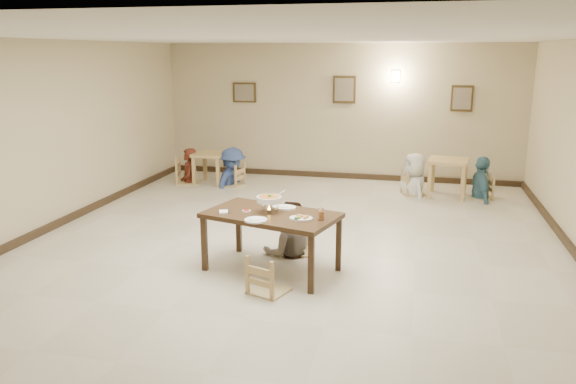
% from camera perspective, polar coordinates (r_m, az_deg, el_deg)
% --- Properties ---
extents(floor, '(10.00, 10.00, 0.00)m').
position_cam_1_polar(floor, '(8.21, 0.17, -5.92)').
color(floor, beige).
rests_on(floor, ground).
extents(ceiling, '(10.00, 10.00, 0.00)m').
position_cam_1_polar(ceiling, '(7.72, 0.18, 15.52)').
color(ceiling, silver).
rests_on(ceiling, wall_back).
extents(wall_back, '(10.00, 0.00, 10.00)m').
position_cam_1_polar(wall_back, '(12.70, 5.25, 8.09)').
color(wall_back, '#C6B58F').
rests_on(wall_back, floor).
extents(wall_front, '(10.00, 0.00, 10.00)m').
position_cam_1_polar(wall_front, '(3.31, -19.76, -9.87)').
color(wall_front, '#C6B58F').
rests_on(wall_front, floor).
extents(wall_left, '(0.00, 10.00, 10.00)m').
position_cam_1_polar(wall_left, '(9.54, -24.06, 4.98)').
color(wall_left, '#C6B58F').
rests_on(wall_left, floor).
extents(baseboard_back, '(8.00, 0.06, 0.12)m').
position_cam_1_polar(baseboard_back, '(12.90, 5.09, 1.70)').
color(baseboard_back, '#312315').
rests_on(baseboard_back, floor).
extents(baseboard_left, '(0.06, 10.00, 0.12)m').
position_cam_1_polar(baseboard_left, '(9.82, -23.09, -3.33)').
color(baseboard_left, '#312315').
rests_on(baseboard_left, floor).
extents(picture_a, '(0.55, 0.04, 0.45)m').
position_cam_1_polar(picture_a, '(13.11, -4.45, 10.04)').
color(picture_a, '#3C2C14').
rests_on(picture_a, wall_back).
extents(picture_b, '(0.50, 0.04, 0.60)m').
position_cam_1_polar(picture_b, '(12.61, 5.73, 10.31)').
color(picture_b, '#3C2C14').
rests_on(picture_b, wall_back).
extents(picture_c, '(0.45, 0.04, 0.55)m').
position_cam_1_polar(picture_c, '(12.54, 17.25, 9.06)').
color(picture_c, '#3C2C14').
rests_on(picture_c, wall_back).
extents(wall_sconce, '(0.16, 0.05, 0.22)m').
position_cam_1_polar(wall_sconce, '(12.50, 10.87, 11.49)').
color(wall_sconce, '#FFD88C').
rests_on(wall_sconce, wall_back).
extents(main_table, '(1.86, 1.35, 0.78)m').
position_cam_1_polar(main_table, '(7.25, -1.71, -2.77)').
color(main_table, '#3C2614').
rests_on(main_table, floor).
extents(chair_far, '(0.49, 0.49, 1.05)m').
position_cam_1_polar(chair_far, '(8.00, 0.55, -2.52)').
color(chair_far, tan).
rests_on(chair_far, floor).
extents(chair_near, '(0.42, 0.42, 0.90)m').
position_cam_1_polar(chair_near, '(6.68, -1.97, -6.56)').
color(chair_near, tan).
rests_on(chair_near, floor).
extents(main_diner, '(0.90, 0.80, 1.54)m').
position_cam_1_polar(main_diner, '(7.84, 0.09, -0.97)').
color(main_diner, gray).
rests_on(main_diner, floor).
extents(curry_warmer, '(0.36, 0.32, 0.29)m').
position_cam_1_polar(curry_warmer, '(7.23, -1.94, -0.76)').
color(curry_warmer, silver).
rests_on(curry_warmer, main_table).
extents(rice_plate_far, '(0.32, 0.32, 0.07)m').
position_cam_1_polar(rice_plate_far, '(7.44, -0.40, -1.55)').
color(rice_plate_far, white).
rests_on(rice_plate_far, main_table).
extents(rice_plate_near, '(0.28, 0.28, 0.06)m').
position_cam_1_polar(rice_plate_near, '(6.90, -3.28, -2.84)').
color(rice_plate_near, white).
rests_on(rice_plate_near, main_table).
extents(fried_plate, '(0.29, 0.29, 0.06)m').
position_cam_1_polar(fried_plate, '(6.95, 1.32, -2.64)').
color(fried_plate, white).
rests_on(fried_plate, main_table).
extents(chili_dish, '(0.11, 0.11, 0.02)m').
position_cam_1_polar(chili_dish, '(7.31, -4.25, -1.92)').
color(chili_dish, white).
rests_on(chili_dish, main_table).
extents(napkin_cutlery, '(0.17, 0.23, 0.03)m').
position_cam_1_polar(napkin_cutlery, '(7.27, -6.54, -2.04)').
color(napkin_cutlery, white).
rests_on(napkin_cutlery, main_table).
extents(drink_glass, '(0.07, 0.07, 0.14)m').
position_cam_1_polar(drink_glass, '(6.94, 3.37, -2.30)').
color(drink_glass, white).
rests_on(drink_glass, main_table).
extents(bg_table_left, '(0.72, 0.72, 0.68)m').
position_cam_1_polar(bg_table_left, '(12.31, -7.83, 3.34)').
color(bg_table_left, tan).
rests_on(bg_table_left, floor).
extents(bg_table_right, '(0.84, 0.84, 0.75)m').
position_cam_1_polar(bg_table_right, '(11.54, 15.96, 2.54)').
color(bg_table_right, tan).
rests_on(bg_table_right, floor).
extents(bg_chair_ll, '(0.51, 0.51, 1.09)m').
position_cam_1_polar(bg_chair_ll, '(12.43, -10.10, 3.33)').
color(bg_chair_ll, tan).
rests_on(bg_chair_ll, floor).
extents(bg_chair_lr, '(0.43, 0.43, 0.91)m').
position_cam_1_polar(bg_chair_lr, '(12.11, -5.71, 2.78)').
color(bg_chair_lr, tan).
rests_on(bg_chair_lr, floor).
extents(bg_chair_rl, '(0.43, 0.43, 0.91)m').
position_cam_1_polar(bg_chair_rl, '(11.55, 12.73, 1.96)').
color(bg_chair_rl, tan).
rests_on(bg_chair_rl, floor).
extents(bg_chair_rr, '(0.42, 0.42, 0.89)m').
position_cam_1_polar(bg_chair_rr, '(11.59, 19.09, 1.52)').
color(bg_chair_rr, tan).
rests_on(bg_chair_rr, floor).
extents(bg_diner_a, '(0.56, 0.66, 1.55)m').
position_cam_1_polar(bg_diner_a, '(12.39, -10.15, 4.38)').
color(bg_diner_a, '#552215').
rests_on(bg_diner_a, floor).
extents(bg_diner_b, '(0.79, 1.16, 1.65)m').
position_cam_1_polar(bg_diner_b, '(12.04, -5.75, 4.50)').
color(bg_diner_b, '#3C538A').
rests_on(bg_diner_b, floor).
extents(bg_diner_c, '(0.83, 0.97, 1.69)m').
position_cam_1_polar(bg_diner_c, '(11.48, 12.83, 3.87)').
color(bg_diner_c, silver).
rests_on(bg_diner_c, floor).
extents(bg_diner_d, '(0.56, 1.04, 1.68)m').
position_cam_1_polar(bg_diner_d, '(11.52, 19.25, 3.44)').
color(bg_diner_d, teal).
rests_on(bg_diner_d, floor).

